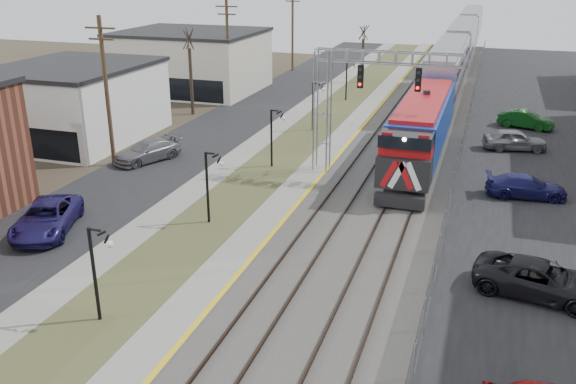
% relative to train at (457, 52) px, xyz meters
% --- Properties ---
extents(street_west, '(7.00, 120.00, 0.04)m').
position_rel_train_xyz_m(street_west, '(-17.00, -32.06, -2.90)').
color(street_west, black).
rests_on(street_west, ground).
extents(sidewalk, '(2.00, 120.00, 0.08)m').
position_rel_train_xyz_m(sidewalk, '(-12.50, -32.06, -2.88)').
color(sidewalk, gray).
rests_on(sidewalk, ground).
extents(grass_median, '(4.00, 120.00, 0.06)m').
position_rel_train_xyz_m(grass_median, '(-9.50, -32.06, -2.89)').
color(grass_median, '#444D29').
rests_on(grass_median, ground).
extents(platform, '(2.00, 120.00, 0.24)m').
position_rel_train_xyz_m(platform, '(-6.50, -32.06, -2.80)').
color(platform, gray).
rests_on(platform, ground).
extents(ballast_bed, '(8.00, 120.00, 0.20)m').
position_rel_train_xyz_m(ballast_bed, '(-1.50, -32.06, -2.82)').
color(ballast_bed, '#595651').
rests_on(ballast_bed, ground).
extents(platform_edge, '(0.24, 120.00, 0.01)m').
position_rel_train_xyz_m(platform_edge, '(-5.62, -32.06, -2.67)').
color(platform_edge, gold).
rests_on(platform_edge, platform).
extents(track_near, '(1.58, 120.00, 0.15)m').
position_rel_train_xyz_m(track_near, '(-3.50, -32.06, -2.64)').
color(track_near, '#2D2119').
rests_on(track_near, ballast_bed).
extents(track_far, '(1.58, 120.00, 0.15)m').
position_rel_train_xyz_m(track_far, '(-0.00, -32.06, -2.64)').
color(track_far, '#2D2119').
rests_on(track_far, ballast_bed).
extents(train, '(3.00, 85.85, 5.33)m').
position_rel_train_xyz_m(train, '(0.00, 0.00, 0.00)').
color(train, '#123698').
rests_on(train, ground).
extents(signal_gantry, '(9.00, 1.07, 8.15)m').
position_rel_train_xyz_m(signal_gantry, '(-4.28, -39.07, 2.67)').
color(signal_gantry, gray).
rests_on(signal_gantry, ground).
extents(lampposts, '(0.14, 62.14, 4.00)m').
position_rel_train_xyz_m(lampposts, '(-9.50, -48.78, -0.92)').
color(lampposts, black).
rests_on(lampposts, ground).
extents(utility_poles, '(0.28, 80.28, 10.00)m').
position_rel_train_xyz_m(utility_poles, '(-20.00, -42.06, 2.08)').
color(utility_poles, '#4C3823').
rests_on(utility_poles, ground).
extents(fence, '(0.04, 120.00, 1.60)m').
position_rel_train_xyz_m(fence, '(2.70, -32.06, -2.12)').
color(fence, gray).
rests_on(fence, ground).
extents(buildings_west, '(14.00, 67.00, 7.00)m').
position_rel_train_xyz_m(buildings_west, '(-26.50, -42.86, 0.09)').
color(buildings_west, beige).
rests_on(buildings_west, ground).
extents(bare_trees, '(12.30, 42.30, 5.95)m').
position_rel_train_xyz_m(bare_trees, '(-18.16, -28.15, -0.22)').
color(bare_trees, '#382D23').
rests_on(bare_trees, ground).
extents(car_lot_c, '(5.79, 3.48, 1.50)m').
position_rel_train_xyz_m(car_lot_c, '(6.99, -51.65, -2.17)').
color(car_lot_c, black).
rests_on(car_lot_c, ground).
extents(car_lot_d, '(4.81, 2.42, 1.34)m').
position_rel_train_xyz_m(car_lot_d, '(6.80, -39.72, -2.25)').
color(car_lot_d, '#171750').
rests_on(car_lot_d, ground).
extents(car_lot_e, '(4.82, 2.70, 1.55)m').
position_rel_train_xyz_m(car_lot_e, '(6.30, -29.73, -2.15)').
color(car_lot_e, slate).
rests_on(car_lot_e, ground).
extents(car_lot_f, '(4.67, 2.69, 1.45)m').
position_rel_train_xyz_m(car_lot_f, '(7.29, -22.82, -2.19)').
color(car_lot_f, '#0D4513').
rests_on(car_lot_f, ground).
extents(car_street_a, '(4.34, 6.07, 1.53)m').
position_rel_train_xyz_m(car_street_a, '(-16.94, -52.78, -2.15)').
color(car_street_a, '#1E1752').
rests_on(car_street_a, ground).
extents(car_street_b, '(3.91, 5.35, 1.44)m').
position_rel_train_xyz_m(car_street_b, '(-18.17, -40.65, -2.20)').
color(car_street_b, slate).
rests_on(car_street_b, ground).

